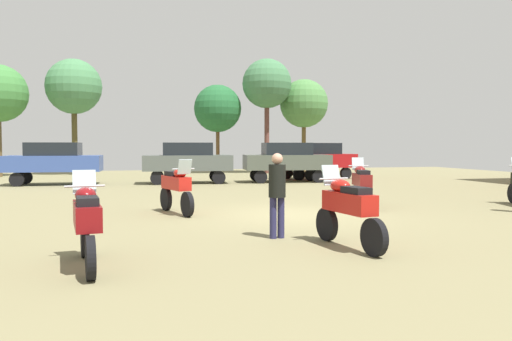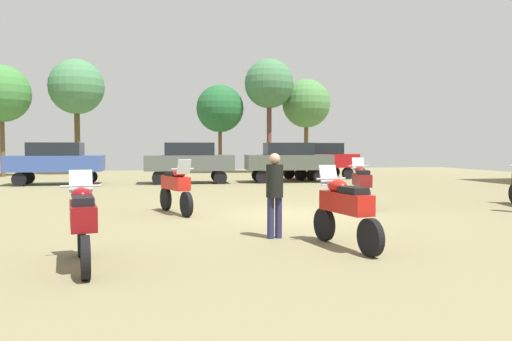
# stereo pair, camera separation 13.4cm
# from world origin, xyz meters

# --- Properties ---
(ground_plane) EXTENTS (44.00, 52.00, 0.02)m
(ground_plane) POSITION_xyz_m (0.00, 0.00, 0.01)
(ground_plane) COLOR olive
(motorcycle_2) EXTENTS (0.80, 2.17, 1.48)m
(motorcycle_2) POSITION_xyz_m (2.49, 0.99, 0.75)
(motorcycle_2) COLOR black
(motorcycle_2) RESTS_ON ground
(motorcycle_3) EXTENTS (0.81, 2.17, 1.49)m
(motorcycle_3) POSITION_xyz_m (-3.03, 0.95, 0.75)
(motorcycle_3) COLOR black
(motorcycle_3) RESTS_ON ground
(motorcycle_6) EXTENTS (0.63, 2.17, 1.45)m
(motorcycle_6) POSITION_xyz_m (-4.94, -4.79, 0.73)
(motorcycle_6) COLOR black
(motorcycle_6) RESTS_ON ground
(motorcycle_7) EXTENTS (0.65, 2.17, 1.48)m
(motorcycle_7) POSITION_xyz_m (-0.48, -4.44, 0.75)
(motorcycle_7) COLOR black
(motorcycle_7) RESTS_ON ground
(car_1) EXTENTS (4.46, 2.22, 2.00)m
(car_1) POSITION_xyz_m (3.59, 11.56, 1.19)
(car_1) COLOR black
(car_1) RESTS_ON ground
(car_2) EXTENTS (4.41, 2.09, 2.00)m
(car_2) POSITION_xyz_m (-1.41, 11.92, 1.19)
(car_2) COLOR black
(car_2) RESTS_ON ground
(car_3) EXTENTS (4.41, 2.07, 2.00)m
(car_3) POSITION_xyz_m (-7.62, 12.57, 1.19)
(car_3) COLOR black
(car_3) RESTS_ON ground
(car_4) EXTENTS (4.51, 2.38, 2.00)m
(car_4) POSITION_xyz_m (5.94, 13.46, 1.19)
(car_4) COLOR black
(car_4) RESTS_ON ground
(person_1) EXTENTS (0.38, 0.38, 1.70)m
(person_1) POSITION_xyz_m (-1.45, -3.23, 1.01)
(person_1) COLOR #27274E
(person_1) RESTS_ON ground
(tree_1) EXTENTS (3.18, 3.18, 5.94)m
(tree_1) POSITION_xyz_m (1.70, 20.71, 4.35)
(tree_1) COLOR brown
(tree_1) RESTS_ON ground
(tree_2) EXTENTS (3.46, 3.46, 7.32)m
(tree_2) POSITION_xyz_m (-7.45, 21.03, 5.56)
(tree_2) COLOR #4C4323
(tree_2) RESTS_ON ground
(tree_3) EXTENTS (3.36, 3.36, 6.47)m
(tree_3) POSITION_xyz_m (7.76, 20.48, 4.79)
(tree_3) COLOR brown
(tree_3) RESTS_ON ground
(tree_4) EXTENTS (3.28, 3.28, 7.64)m
(tree_4) POSITION_xyz_m (4.86, 19.74, 5.97)
(tree_4) COLOR brown
(tree_4) RESTS_ON ground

